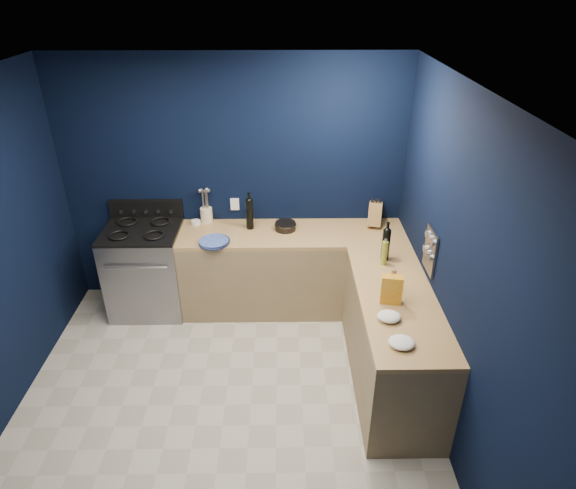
{
  "coord_description": "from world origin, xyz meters",
  "views": [
    {
      "loc": [
        0.5,
        -3.01,
        3.23
      ],
      "look_at": [
        0.55,
        1.0,
        1.0
      ],
      "focal_mm": 30.78,
      "sensor_mm": 36.0,
      "label": 1
    }
  ],
  "objects_px": {
    "utensil_crock": "(207,215)",
    "gas_range": "(147,271)",
    "plate_stack": "(214,242)",
    "knife_block": "(375,214)",
    "crouton_bag": "(392,290)"
  },
  "relations": [
    {
      "from": "gas_range",
      "to": "crouton_bag",
      "type": "relative_size",
      "value": 3.76
    },
    {
      "from": "gas_range",
      "to": "utensil_crock",
      "type": "distance_m",
      "value": 0.86
    },
    {
      "from": "utensil_crock",
      "to": "crouton_bag",
      "type": "relative_size",
      "value": 0.64
    },
    {
      "from": "utensil_crock",
      "to": "crouton_bag",
      "type": "distance_m",
      "value": 2.22
    },
    {
      "from": "utensil_crock",
      "to": "gas_range",
      "type": "bearing_deg",
      "value": -156.82
    },
    {
      "from": "utensil_crock",
      "to": "plate_stack",
      "type": "bearing_deg",
      "value": -75.02
    },
    {
      "from": "plate_stack",
      "to": "utensil_crock",
      "type": "xyz_separation_m",
      "value": [
        -0.13,
        0.48,
        0.06
      ]
    },
    {
      "from": "gas_range",
      "to": "plate_stack",
      "type": "xyz_separation_m",
      "value": [
        0.76,
        -0.21,
        0.46
      ]
    },
    {
      "from": "crouton_bag",
      "to": "plate_stack",
      "type": "bearing_deg",
      "value": 157.67
    },
    {
      "from": "plate_stack",
      "to": "utensil_crock",
      "type": "distance_m",
      "value": 0.5
    },
    {
      "from": "knife_block",
      "to": "plate_stack",
      "type": "bearing_deg",
      "value": -153.84
    },
    {
      "from": "gas_range",
      "to": "utensil_crock",
      "type": "height_order",
      "value": "utensil_crock"
    },
    {
      "from": "plate_stack",
      "to": "crouton_bag",
      "type": "distance_m",
      "value": 1.83
    },
    {
      "from": "plate_stack",
      "to": "knife_block",
      "type": "relative_size",
      "value": 1.18
    },
    {
      "from": "gas_range",
      "to": "utensil_crock",
      "type": "xyz_separation_m",
      "value": [
        0.63,
        0.27,
        0.52
      ]
    }
  ]
}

